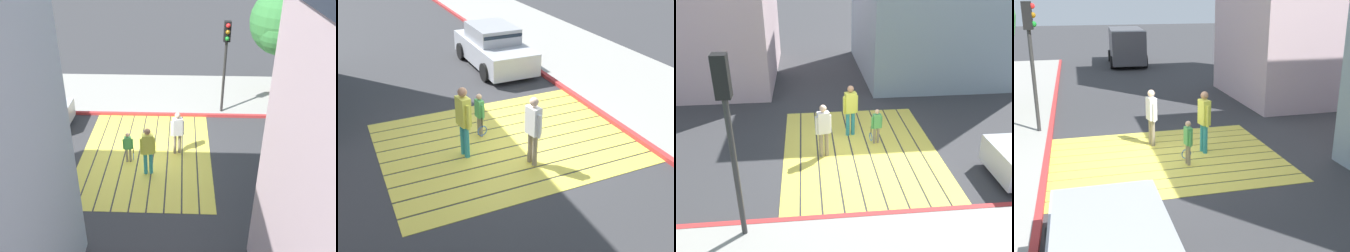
{
  "view_description": "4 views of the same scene",
  "coord_description": "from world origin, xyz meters",
  "views": [
    {
      "loc": [
        11.74,
        1.29,
        7.87
      ],
      "look_at": [
        -0.58,
        0.81,
        0.96
      ],
      "focal_mm": 39.43,
      "sensor_mm": 36.0,
      "label": 1
    },
    {
      "loc": [
        3.79,
        8.54,
        5.45
      ],
      "look_at": [
        0.39,
        0.91,
        1.01
      ],
      "focal_mm": 43.94,
      "sensor_mm": 36.0,
      "label": 2
    },
    {
      "loc": [
        -10.25,
        1.6,
        5.96
      ],
      "look_at": [
        0.47,
        0.48,
        0.7
      ],
      "focal_mm": 39.44,
      "sensor_mm": 36.0,
      "label": 3
    },
    {
      "loc": [
        -2.31,
        -10.73,
        4.36
      ],
      "look_at": [
        0.64,
        0.66,
        0.71
      ],
      "focal_mm": 44.55,
      "sensor_mm": 36.0,
      "label": 4
    }
  ],
  "objects": [
    {
      "name": "ground_plane",
      "position": [
        0.0,
        0.0,
        0.0
      ],
      "size": [
        120.0,
        120.0,
        0.0
      ],
      "primitive_type": "plane",
      "color": "#38383A"
    },
    {
      "name": "crosswalk_stripes",
      "position": [
        0.0,
        0.0,
        0.01
      ],
      "size": [
        6.4,
        4.9,
        0.01
      ],
      "color": "#EAD64C",
      "rests_on": "ground"
    },
    {
      "name": "curb_painted",
      "position": [
        -3.25,
        0.0,
        0.07
      ],
      "size": [
        0.16,
        40.0,
        0.13
      ],
      "primitive_type": "cube",
      "color": "#BC3333",
      "rests_on": "ground"
    },
    {
      "name": "traffic_light_corner",
      "position": [
        -3.58,
        3.17,
        3.04
      ],
      "size": [
        0.39,
        0.28,
        4.24
      ],
      "color": "#2D2D2D",
      "rests_on": "ground"
    },
    {
      "name": "pedestrian_adult_lead",
      "position": [
        1.17,
        0.19,
        1.06
      ],
      "size": [
        0.3,
        0.52,
        1.83
      ],
      "color": "teal",
      "rests_on": "ground"
    },
    {
      "name": "pedestrian_adult_trailing",
      "position": [
        -0.18,
        1.18,
        1.01
      ],
      "size": [
        0.29,
        0.5,
        1.74
      ],
      "color": "gray",
      "rests_on": "ground"
    },
    {
      "name": "pedestrian_child_with_racket",
      "position": [
        0.48,
        -0.59,
        0.69
      ],
      "size": [
        0.28,
        0.4,
        1.23
      ],
      "color": "gray",
      "rests_on": "ground"
    }
  ]
}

